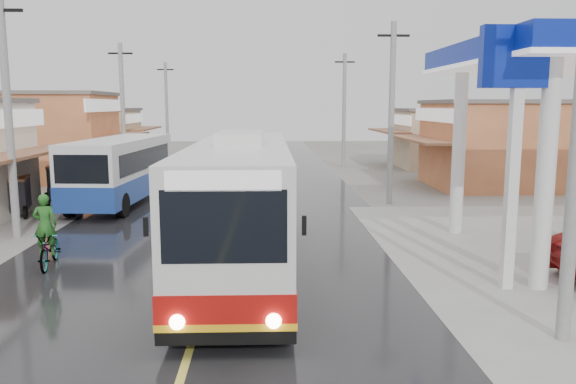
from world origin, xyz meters
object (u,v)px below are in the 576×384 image
at_px(coach_bus, 242,203).
at_px(tricycle_far, 64,181).
at_px(tricycle_near, 11,194).
at_px(second_bus, 121,169).
at_px(cyclist, 49,243).

xyz_separation_m(coach_bus, tricycle_far, (-8.48, 10.55, -0.77)).
height_order(coach_bus, tricycle_near, coach_bus).
xyz_separation_m(coach_bus, second_bus, (-5.79, 10.12, -0.20)).
relative_size(tricycle_near, tricycle_far, 0.89).
height_order(cyclist, tricycle_far, cyclist).
distance_m(coach_bus, tricycle_far, 13.55).
distance_m(coach_bus, cyclist, 5.41).
height_order(second_bus, cyclist, second_bus).
height_order(coach_bus, second_bus, coach_bus).
distance_m(second_bus, cyclist, 10.05).
bearing_deg(second_bus, tricycle_far, 175.55).
distance_m(cyclist, tricycle_near, 8.48).
bearing_deg(cyclist, coach_bus, -9.22).
relative_size(coach_bus, second_bus, 1.31).
xyz_separation_m(cyclist, tricycle_far, (-3.18, 10.43, 0.33)).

